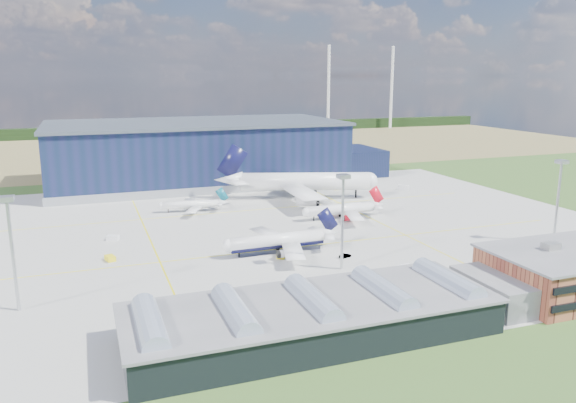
{
  "coord_description": "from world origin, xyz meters",
  "views": [
    {
      "loc": [
        -45.81,
        -144.84,
        45.08
      ],
      "look_at": [
        9.68,
        6.11,
        8.99
      ],
      "focal_mm": 35.0,
      "sensor_mm": 36.0,
      "label": 1
    }
  ],
  "objects_px": {
    "airstair": "(405,281)",
    "gse_tug_a": "(110,258)",
    "airliner_navy": "(277,233)",
    "gse_cart_b": "(113,238)",
    "car_a": "(505,275)",
    "car_b": "(345,256)",
    "light_mast_center": "(343,206)",
    "gse_van_b": "(403,188)",
    "gse_tug_c": "(336,188)",
    "hangar": "(203,155)",
    "gse_van_c": "(404,271)",
    "airliner_widebody": "(305,172)",
    "gse_tug_b": "(282,255)",
    "airliner_regional": "(191,201)",
    "light_mast_west": "(11,235)",
    "gse_cart_a": "(296,200)",
    "light_mast_east": "(559,188)",
    "airliner_red": "(341,204)",
    "gse_van_a": "(289,300)"
  },
  "relations": [
    {
      "from": "car_a",
      "to": "airliner_regional",
      "type": "bearing_deg",
      "value": 50.0
    },
    {
      "from": "car_a",
      "to": "airliner_red",
      "type": "bearing_deg",
      "value": 28.74
    },
    {
      "from": "hangar",
      "to": "gse_van_c",
      "type": "relative_size",
      "value": 30.89
    },
    {
      "from": "light_mast_east",
      "to": "gse_van_b",
      "type": "relative_size",
      "value": 5.21
    },
    {
      "from": "airstair",
      "to": "gse_tug_a",
      "type": "bearing_deg",
      "value": 166.3
    },
    {
      "from": "airliner_red",
      "to": "gse_cart_a",
      "type": "xyz_separation_m",
      "value": [
        -4.56,
        27.7,
        -4.21
      ]
    },
    {
      "from": "gse_van_b",
      "to": "gse_tug_a",
      "type": "bearing_deg",
      "value": 155.69
    },
    {
      "from": "gse_van_c",
      "to": "airstair",
      "type": "bearing_deg",
      "value": 137.45
    },
    {
      "from": "airliner_regional",
      "to": "gse_van_b",
      "type": "xyz_separation_m",
      "value": [
        87.51,
        7.45,
        -2.93
      ]
    },
    {
      "from": "hangar",
      "to": "airliner_widebody",
      "type": "distance_m",
      "value": 56.13
    },
    {
      "from": "light_mast_center",
      "to": "car_a",
      "type": "xyz_separation_m",
      "value": [
        32.85,
        -18.0,
        -14.87
      ]
    },
    {
      "from": "airliner_widebody",
      "to": "airliner_regional",
      "type": "distance_m",
      "value": 45.13
    },
    {
      "from": "light_mast_center",
      "to": "car_b",
      "type": "bearing_deg",
      "value": 58.26
    },
    {
      "from": "airliner_widebody",
      "to": "airstair",
      "type": "relative_size",
      "value": 11.75
    },
    {
      "from": "airliner_navy",
      "to": "light_mast_west",
      "type": "bearing_deg",
      "value": 14.78
    },
    {
      "from": "gse_tug_c",
      "to": "car_a",
      "type": "relative_size",
      "value": 0.93
    },
    {
      "from": "light_mast_center",
      "to": "gse_tug_a",
      "type": "relative_size",
      "value": 7.18
    },
    {
      "from": "gse_van_c",
      "to": "gse_tug_b",
      "type": "bearing_deg",
      "value": 33.06
    },
    {
      "from": "hangar",
      "to": "airliner_regional",
      "type": "xyz_separation_m",
      "value": [
        -15.74,
        -54.8,
        -7.67
      ]
    },
    {
      "from": "airliner_red",
      "to": "airstair",
      "type": "height_order",
      "value": "airliner_red"
    },
    {
      "from": "gse_tug_b",
      "to": "airliner_widebody",
      "type": "bearing_deg",
      "value": 98.69
    },
    {
      "from": "airliner_red",
      "to": "car_a",
      "type": "bearing_deg",
      "value": 100.79
    },
    {
      "from": "airliner_regional",
      "to": "airstair",
      "type": "distance_m",
      "value": 91.26
    },
    {
      "from": "airliner_red",
      "to": "hangar",
      "type": "bearing_deg",
      "value": -71.27
    },
    {
      "from": "airliner_navy",
      "to": "gse_cart_b",
      "type": "bearing_deg",
      "value": -35.49
    },
    {
      "from": "gse_tug_a",
      "to": "gse_cart_b",
      "type": "relative_size",
      "value": 1.0
    },
    {
      "from": "gse_van_c",
      "to": "gse_cart_a",
      "type": "bearing_deg",
      "value": -15.81
    },
    {
      "from": "hangar",
      "to": "gse_cart_b",
      "type": "xyz_separation_m",
      "value": [
        -42.62,
        -80.82,
        -10.92
      ]
    },
    {
      "from": "gse_cart_a",
      "to": "gse_van_b",
      "type": "height_order",
      "value": "gse_van_b"
    },
    {
      "from": "light_mast_west",
      "to": "gse_cart_a",
      "type": "xyz_separation_m",
      "value": [
        86.09,
        71.86,
        -14.82
      ]
    },
    {
      "from": "car_a",
      "to": "car_b",
      "type": "distance_m",
      "value": 38.0
    },
    {
      "from": "airliner_widebody",
      "to": "car_a",
      "type": "bearing_deg",
      "value": -64.98
    },
    {
      "from": "gse_van_a",
      "to": "airstair",
      "type": "distance_m",
      "value": 26.81
    },
    {
      "from": "hangar",
      "to": "light_mast_west",
      "type": "xyz_separation_m",
      "value": [
        -62.81,
        -124.8,
        3.82
      ]
    },
    {
      "from": "light_mast_west",
      "to": "airstair",
      "type": "height_order",
      "value": "light_mast_west"
    },
    {
      "from": "light_mast_center",
      "to": "gse_cart_a",
      "type": "distance_m",
      "value": 75.11
    },
    {
      "from": "gse_cart_b",
      "to": "airstair",
      "type": "relative_size",
      "value": 0.61
    },
    {
      "from": "light_mast_center",
      "to": "gse_van_b",
      "type": "xyz_separation_m",
      "value": [
        64.58,
        77.45,
        -14.42
      ]
    },
    {
      "from": "light_mast_center",
      "to": "light_mast_east",
      "type": "bearing_deg",
      "value": 0.0
    },
    {
      "from": "airliner_regional",
      "to": "light_mast_center",
      "type": "bearing_deg",
      "value": 117.96
    },
    {
      "from": "light_mast_east",
      "to": "airliner_navy",
      "type": "relative_size",
      "value": 0.7
    },
    {
      "from": "airliner_widebody",
      "to": "gse_tug_b",
      "type": "bearing_deg",
      "value": -98.55
    },
    {
      "from": "gse_van_c",
      "to": "light_mast_center",
      "type": "bearing_deg",
      "value": 40.55
    },
    {
      "from": "gse_cart_a",
      "to": "gse_tug_c",
      "type": "bearing_deg",
      "value": 30.93
    },
    {
      "from": "gse_van_a",
      "to": "car_a",
      "type": "height_order",
      "value": "gse_van_a"
    },
    {
      "from": "airliner_widebody",
      "to": "gse_van_c",
      "type": "xyz_separation_m",
      "value": [
        -9.63,
        -85.21,
        -8.89
      ]
    },
    {
      "from": "gse_tug_c",
      "to": "gse_van_b",
      "type": "bearing_deg",
      "value": -6.25
    },
    {
      "from": "gse_van_a",
      "to": "airliner_navy",
      "type": "bearing_deg",
      "value": 7.33
    },
    {
      "from": "hangar",
      "to": "gse_cart_a",
      "type": "distance_m",
      "value": 58.88
    },
    {
      "from": "airliner_widebody",
      "to": "gse_van_b",
      "type": "relative_size",
      "value": 13.92
    }
  ]
}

